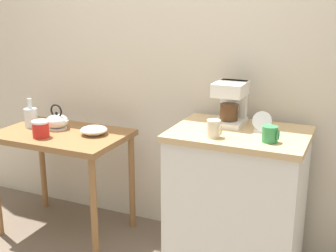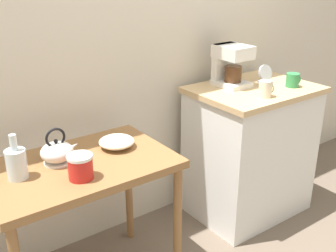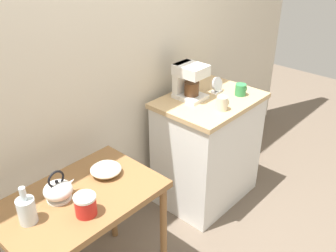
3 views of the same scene
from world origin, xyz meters
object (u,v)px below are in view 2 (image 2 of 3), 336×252
at_px(bowl_stoneware, 117,142).
at_px(glass_carafe_vase, 16,163).
at_px(canister_enamel, 80,167).
at_px(table_clock, 265,75).
at_px(mug_small_cream, 266,89).
at_px(coffee_maker, 230,63).
at_px(mug_tall_green, 293,80).
at_px(teakettle, 57,152).

distance_m(bowl_stoneware, glass_carafe_vase, 0.52).
height_order(canister_enamel, table_clock, table_clock).
xyz_separation_m(mug_small_cream, table_clock, (0.22, 0.20, 0.01)).
height_order(bowl_stoneware, canister_enamel, canister_enamel).
height_order(coffee_maker, table_clock, coffee_maker).
bearing_deg(table_clock, coffee_maker, 153.84).
distance_m(mug_tall_green, mug_small_cream, 0.30).
bearing_deg(coffee_maker, table_clock, -26.16).
bearing_deg(mug_tall_green, teakettle, 174.45).
bearing_deg(mug_tall_green, bowl_stoneware, 173.60).
relative_size(bowl_stoneware, glass_carafe_vase, 0.88).
bearing_deg(mug_tall_green, canister_enamel, -177.83).
distance_m(teakettle, table_clock, 1.45).
relative_size(bowl_stoneware, teakettle, 0.96).
distance_m(glass_carafe_vase, mug_small_cream, 1.43).
bearing_deg(mug_small_cream, coffee_maker, 89.73).
xyz_separation_m(glass_carafe_vase, canister_enamel, (0.23, -0.17, -0.02)).
bearing_deg(table_clock, mug_tall_green, -63.26).
height_order(bowl_stoneware, teakettle, teakettle).
xyz_separation_m(glass_carafe_vase, mug_small_cream, (1.42, -0.15, 0.12)).
bearing_deg(table_clock, teakettle, -179.54).
bearing_deg(glass_carafe_vase, bowl_stoneware, 2.82).
xyz_separation_m(bowl_stoneware, mug_tall_green, (1.21, -0.14, 0.16)).
relative_size(glass_carafe_vase, mug_tall_green, 2.34).
xyz_separation_m(coffee_maker, mug_small_cream, (-0.00, -0.31, -0.09)).
distance_m(teakettle, canister_enamel, 0.21).
relative_size(mug_tall_green, table_clock, 0.73).
xyz_separation_m(canister_enamel, mug_small_cream, (1.20, 0.02, 0.14)).
bearing_deg(coffee_maker, mug_tall_green, -41.74).
relative_size(mug_tall_green, mug_small_cream, 0.91).
height_order(glass_carafe_vase, mug_tall_green, mug_tall_green).
relative_size(glass_carafe_vase, coffee_maker, 0.81).
xyz_separation_m(bowl_stoneware, table_clock, (1.13, 0.02, 0.17)).
bearing_deg(teakettle, coffee_maker, 5.57).
xyz_separation_m(bowl_stoneware, mug_small_cream, (0.91, -0.18, 0.17)).
height_order(mug_small_cream, table_clock, table_clock).
distance_m(canister_enamel, table_clock, 1.44).
height_order(teakettle, glass_carafe_vase, glass_carafe_vase).
relative_size(glass_carafe_vase, mug_small_cream, 2.13).
bearing_deg(coffee_maker, teakettle, -174.43).
bearing_deg(mug_small_cream, table_clock, 42.36).
bearing_deg(coffee_maker, glass_carafe_vase, -173.73).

